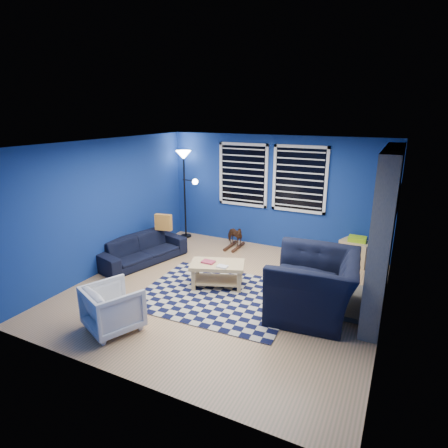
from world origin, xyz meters
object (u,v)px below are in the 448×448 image
at_px(rocking_horse, 234,235).
at_px(cabinet, 356,252).
at_px(armchair_big, 314,284).
at_px(armchair_bent, 113,308).
at_px(floor_lamp, 185,167).
at_px(coffee_table, 217,270).
at_px(tv, 395,202).
at_px(sofa, 142,249).

distance_m(rocking_horse, cabinet, 2.60).
relative_size(armchair_big, armchair_bent, 1.99).
bearing_deg(floor_lamp, armchair_bent, -72.84).
xyz_separation_m(armchair_big, coffee_table, (-1.71, 0.14, -0.15)).
bearing_deg(tv, armchair_big, -114.53).
relative_size(tv, armchair_bent, 1.38).
distance_m(armchair_bent, rocking_horse, 3.74).
height_order(armchair_big, armchair_bent, armchair_big).
distance_m(armchair_big, cabinet, 2.32).
relative_size(sofa, cabinet, 2.72).
bearing_deg(cabinet, rocking_horse, -153.93).
relative_size(sofa, rocking_horse, 3.44).
bearing_deg(armchair_big, armchair_bent, -60.98).
height_order(rocking_horse, cabinet, cabinet).
height_order(armchair_bent, floor_lamp, floor_lamp).
distance_m(tv, cabinet, 1.32).
distance_m(armchair_bent, coffee_table, 1.97).
height_order(sofa, floor_lamp, floor_lamp).
distance_m(tv, armchair_big, 2.43).
bearing_deg(armchair_bent, floor_lamp, -48.86).
distance_m(armchair_bent, floor_lamp, 4.35).
xyz_separation_m(tv, coffee_table, (-2.64, -1.90, -1.08)).
bearing_deg(cabinet, coffee_table, -112.99).
distance_m(tv, sofa, 4.94).
relative_size(rocking_horse, cabinet, 0.79).
distance_m(armchair_bent, cabinet, 4.85).
height_order(tv, rocking_horse, tv).
xyz_separation_m(armchair_big, armchair_bent, (-2.43, -1.70, -0.14)).
xyz_separation_m(rocking_horse, floor_lamp, (-1.38, 0.20, 1.42)).
bearing_deg(rocking_horse, armchair_big, -108.36).
distance_m(sofa, cabinet, 4.35).
bearing_deg(floor_lamp, rocking_horse, -8.16).
bearing_deg(cabinet, tv, -2.06).
xyz_separation_m(sofa, rocking_horse, (1.36, 1.58, 0.03)).
bearing_deg(rocking_horse, tv, -66.28).
bearing_deg(cabinet, floor_lamp, -158.69).
bearing_deg(floor_lamp, sofa, -89.15).
bearing_deg(armchair_big, coffee_table, -100.59).
bearing_deg(sofa, armchair_big, -81.81).
distance_m(armchair_big, rocking_horse, 3.05).
distance_m(tv, armchair_bent, 5.14).
bearing_deg(tv, floor_lamp, 177.50).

